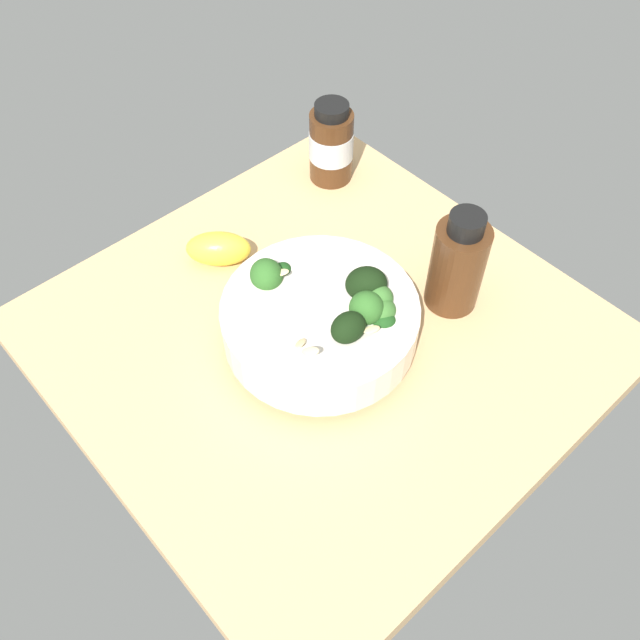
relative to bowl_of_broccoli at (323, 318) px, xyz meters
The scene contains 5 objects.
ground_plane 6.24cm from the bowl_of_broccoli, 143.89° to the left, with size 56.16×56.16×3.60cm, color tan.
bowl_of_broccoli is the anchor object (origin of this frame).
lemon_wedge 18.07cm from the bowl_of_broccoli, behind, with size 7.99×4.25×4.24cm, color yellow.
bottle_tall 16.50cm from the bowl_of_broccoli, 70.49° to the left, with size 6.22×6.22×13.28cm.
bottle_short 28.94cm from the bowl_of_broccoli, 135.52° to the left, with size 5.97×5.97×11.49cm.
Camera 1 is at (35.30, -32.24, 61.85)cm, focal length 38.21 mm.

